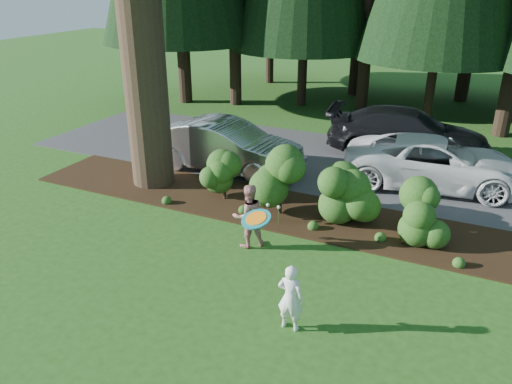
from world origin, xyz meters
TOP-DOWN VIEW (x-y plane):
  - ground at (0.00, 0.00)m, footprint 80.00×80.00m
  - mulch_bed at (0.00, 3.25)m, footprint 16.00×2.50m
  - driveway at (0.00, 7.50)m, footprint 22.00×6.00m
  - shrub_row at (0.77, 3.14)m, footprint 6.53×1.60m
  - lily_cluster at (-0.30, 2.40)m, footprint 0.69×0.09m
  - car_silver_wagon at (-3.05, 5.25)m, footprint 4.97×1.77m
  - car_white_suv at (3.24, 6.79)m, footprint 5.60×3.16m
  - car_dark_suv at (1.98, 9.36)m, footprint 5.79×2.91m
  - child at (1.76, -1.24)m, footprint 0.48×0.32m
  - adult at (-0.24, 1.15)m, footprint 0.95×0.95m
  - frisbee at (1.01, -1.09)m, footprint 0.56×0.53m

SIDE VIEW (x-z plane):
  - ground at x=0.00m, z-range 0.00..0.00m
  - driveway at x=0.00m, z-range 0.00..0.03m
  - mulch_bed at x=0.00m, z-range 0.00..0.05m
  - lily_cluster at x=-0.30m, z-range 0.21..0.78m
  - child at x=1.76m, z-range 0.00..1.32m
  - car_white_suv at x=3.24m, z-range 0.03..1.51m
  - adult at x=-0.24m, z-range 0.00..1.56m
  - shrub_row at x=0.77m, z-range 0.00..1.61m
  - car_dark_suv at x=1.98m, z-range 0.03..1.64m
  - car_silver_wagon at x=-3.05m, z-range 0.03..1.66m
  - frisbee at x=1.01m, z-range 1.87..2.13m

